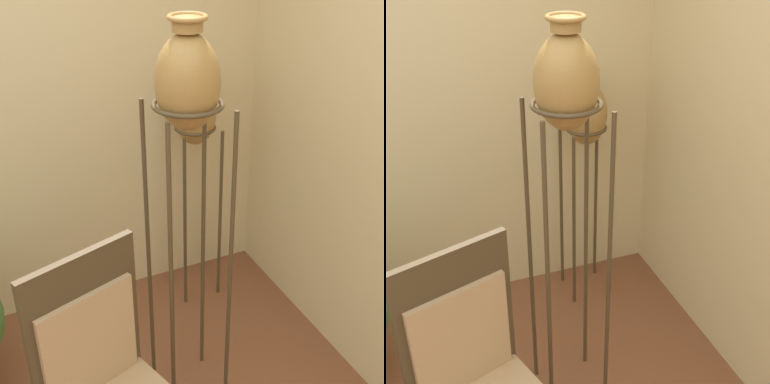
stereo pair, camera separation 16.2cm
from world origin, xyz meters
TOP-DOWN VIEW (x-y plane):
  - vase_stand_tall at (0.77, 0.67)m, footprint 0.31×0.31m
  - vase_stand_medium at (1.15, 1.43)m, footprint 0.25×0.25m

SIDE VIEW (x-z plane):
  - vase_stand_medium at x=1.15m, z-range 0.44..1.93m
  - vase_stand_tall at x=0.77m, z-range 0.64..2.56m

